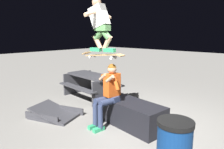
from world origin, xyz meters
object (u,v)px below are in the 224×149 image
Objects in this scene: skateboard at (103,55)px; picnic_table_back at (91,82)px; ledge_box_main at (129,113)px; skater_airborne at (100,22)px; person_sitting_on_ledge at (108,92)px; kicker_ramp at (55,114)px.

picnic_table_back is (1.70, -1.15, -1.07)m from skateboard.
skater_airborne is (0.54, 0.35, 1.98)m from ledge_box_main.
person_sitting_on_ledge is 1.10× the size of kicker_ramp.
skater_airborne reaches higher than person_sitting_on_ledge.
skater_airborne is at bearing 9.72° from skateboard.
skater_airborne reaches higher than ledge_box_main.
skateboard is at bearing -170.28° from skater_airborne.
person_sitting_on_ledge is 1.24× the size of skater_airborne.
skater_airborne reaches higher than kicker_ramp.
person_sitting_on_ledge reaches higher than ledge_box_main.
kicker_ramp is (1.13, 0.56, -1.51)m from skateboard.
picnic_table_back is at bearing -71.65° from kicker_ramp.
skater_airborne is 0.62× the size of picnic_table_back.
skateboard is 0.58× the size of picnic_table_back.
skater_airborne reaches higher than picnic_table_back.
picnic_table_back is at bearing -35.18° from skater_airborne.
person_sitting_on_ledge is 0.77× the size of picnic_table_back.
skateboard is 0.82× the size of kicker_ramp.
kicker_ramp is 1.85m from picnic_table_back.
person_sitting_on_ledge is 1.34× the size of skateboard.
skater_airborne is at bearing 33.08° from ledge_box_main.
ledge_box_main is at bearing -131.74° from person_sitting_on_ledge.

